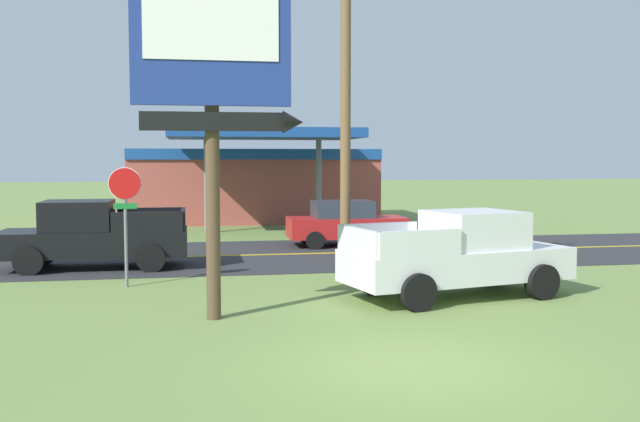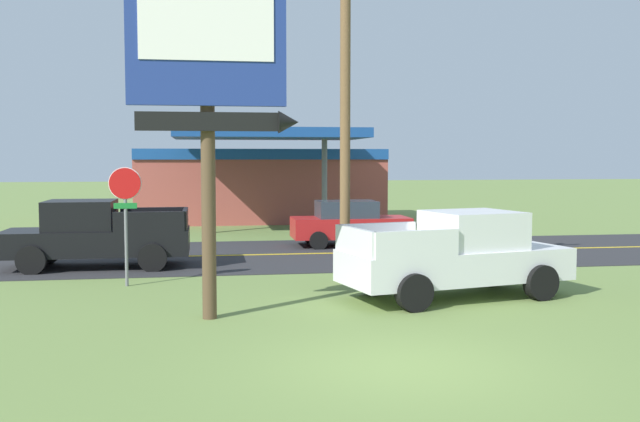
# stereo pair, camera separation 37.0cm
# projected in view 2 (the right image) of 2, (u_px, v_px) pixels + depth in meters

# --- Properties ---
(ground_plane) EXTENTS (180.00, 180.00, 0.00)m
(ground_plane) POSITION_uv_depth(u_px,v_px,m) (402.00, 366.00, 11.05)
(ground_plane) COLOR olive
(road_asphalt) EXTENTS (140.00, 8.00, 0.02)m
(road_asphalt) POSITION_uv_depth(u_px,v_px,m) (296.00, 254.00, 23.86)
(road_asphalt) COLOR #2B2B2D
(road_asphalt) RESTS_ON ground
(road_centre_line) EXTENTS (126.00, 0.20, 0.01)m
(road_centre_line) POSITION_uv_depth(u_px,v_px,m) (296.00, 254.00, 23.86)
(road_centre_line) COLOR gold
(road_centre_line) RESTS_ON road_asphalt
(motel_sign) EXTENTS (3.28, 0.54, 6.96)m
(motel_sign) POSITION_uv_depth(u_px,v_px,m) (210.00, 75.00, 13.90)
(motel_sign) COLOR brown
(motel_sign) RESTS_ON ground
(stop_sign) EXTENTS (0.80, 0.08, 2.95)m
(stop_sign) POSITION_uv_depth(u_px,v_px,m) (125.00, 205.00, 17.83)
(stop_sign) COLOR slate
(stop_sign) RESTS_ON ground
(utility_pole) EXTENTS (1.93, 0.26, 9.11)m
(utility_pole) POSITION_uv_depth(u_px,v_px,m) (345.00, 90.00, 18.16)
(utility_pole) COLOR brown
(utility_pole) RESTS_ON ground
(gas_station) EXTENTS (12.00, 11.50, 4.40)m
(gas_station) POSITION_uv_depth(u_px,v_px,m) (260.00, 182.00, 36.65)
(gas_station) COLOR #A84C42
(gas_station) RESTS_ON ground
(pickup_white_parked_on_lawn) EXTENTS (5.51, 3.09, 1.96)m
(pickup_white_parked_on_lawn) POSITION_uv_depth(u_px,v_px,m) (458.00, 255.00, 16.47)
(pickup_white_parked_on_lawn) COLOR silver
(pickup_white_parked_on_lawn) RESTS_ON ground
(pickup_black_on_road) EXTENTS (5.20, 2.24, 1.96)m
(pickup_black_on_road) POSITION_uv_depth(u_px,v_px,m) (95.00, 235.00, 20.87)
(pickup_black_on_road) COLOR black
(pickup_black_on_road) RESTS_ON ground
(car_red_mid_lane) EXTENTS (4.20, 2.00, 1.64)m
(car_red_mid_lane) POSITION_uv_depth(u_px,v_px,m) (349.00, 223.00, 26.11)
(car_red_mid_lane) COLOR red
(car_red_mid_lane) RESTS_ON ground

